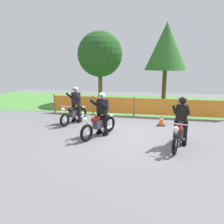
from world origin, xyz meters
TOP-DOWN VIEW (x-y plane):
  - ground at (0.00, 0.00)m, footprint 24.00×24.00m
  - grass_verge at (0.00, 6.55)m, footprint 24.00×6.85m
  - barrier_fence at (-0.00, 3.13)m, footprint 9.00×0.08m
  - tree_leftmost at (-2.67, 6.62)m, footprint 3.01×3.01m
  - tree_near_left at (1.63, 6.99)m, footprint 2.69×2.69m
  - motorcycle_lead at (-1.04, -0.26)m, footprint 1.02×1.89m
  - motorcycle_trailing at (1.90, -0.77)m, footprint 0.79×2.03m
  - motorcycle_third at (-2.64, 1.29)m, footprint 0.79×1.87m
  - rider_lead at (-0.94, -0.06)m, footprint 0.70×0.78m
  - rider_trailing at (1.95, -0.58)m, footprint 0.65×0.66m
  - rider_third at (-2.58, 1.47)m, footprint 0.66×0.67m
  - traffic_cone at (1.38, 1.67)m, footprint 0.32×0.32m

SIDE VIEW (x-z plane):
  - ground at x=0.00m, z-range -0.02..0.00m
  - grass_verge at x=0.00m, z-range 0.00..0.01m
  - traffic_cone at x=1.38m, z-range -0.01..0.52m
  - motorcycle_third at x=-2.64m, z-range -0.01..0.90m
  - motorcycle_lead at x=-1.04m, z-range -0.01..0.95m
  - motorcycle_trailing at x=1.90m, z-range -0.01..0.96m
  - barrier_fence at x=0.00m, z-range 0.02..1.07m
  - rider_trailing at x=1.95m, z-range 0.07..1.76m
  - rider_third at x=-2.58m, z-range 0.07..1.76m
  - rider_lead at x=-0.94m, z-range 0.11..1.80m
  - tree_leftmost at x=-2.67m, z-range 0.87..5.63m
  - tree_near_left at x=1.63m, z-range 1.11..6.36m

